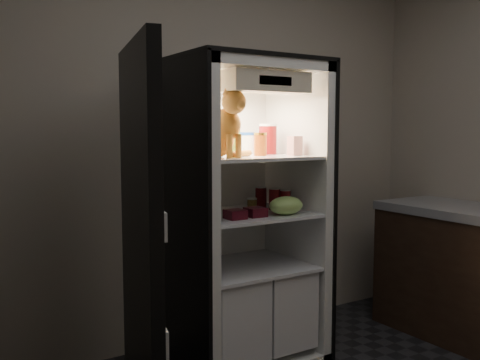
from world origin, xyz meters
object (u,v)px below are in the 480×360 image
object	(u,v)px
berry_box_right	(255,212)
soda_can_a	(261,197)
grape_bag	(286,205)
berry_box_left	(235,214)
cream_carton	(295,146)
mayo_tub	(247,143)
soda_can_c	(285,200)
tabby_cat	(221,130)
soda_can_b	(275,199)
salsa_jar	(260,144)
condiment_jar	(252,205)
parmesan_shaker	(235,142)
pepper_jar	(268,139)
refrigerator	(241,235)

from	to	relation	value
berry_box_right	soda_can_a	bearing A→B (deg)	50.65
grape_bag	berry_box_left	bearing A→B (deg)	175.00
cream_carton	berry_box_right	bearing A→B (deg)	-171.77
mayo_tub	soda_can_c	xyz separation A→B (m)	(0.15, -0.21, -0.36)
tabby_cat	soda_can_b	distance (m)	0.62
tabby_cat	soda_can_c	distance (m)	0.66
salsa_jar	condiment_jar	xyz separation A→B (m)	(-0.02, 0.06, -0.38)
parmesan_shaker	cream_carton	size ratio (longest dim) A/B	1.39
pepper_jar	grape_bag	size ratio (longest dim) A/B	0.89
salsa_jar	mayo_tub	bearing A→B (deg)	81.95
berry_box_left	mayo_tub	bearing A→B (deg)	48.13
condiment_jar	grape_bag	world-z (taller)	grape_bag
pepper_jar	cream_carton	world-z (taller)	pepper_jar
tabby_cat	berry_box_left	xyz separation A→B (m)	(0.04, -0.08, -0.48)
mayo_tub	cream_carton	xyz separation A→B (m)	(0.18, -0.27, -0.01)
tabby_cat	cream_carton	world-z (taller)	tabby_cat
parmesan_shaker	pepper_jar	world-z (taller)	pepper_jar
soda_can_b	soda_can_c	world-z (taller)	soda_can_b
soda_can_b	berry_box_left	distance (m)	0.43
tabby_cat	pepper_jar	bearing A→B (deg)	13.06
refrigerator	soda_can_a	bearing A→B (deg)	18.33
salsa_jar	soda_can_a	distance (m)	0.40
cream_carton	grape_bag	world-z (taller)	cream_carton
refrigerator	berry_box_right	size ratio (longest dim) A/B	17.38
cream_carton	soda_can_a	bearing A→B (deg)	110.30
parmesan_shaker	mayo_tub	size ratio (longest dim) A/B	1.17
soda_can_a	grape_bag	xyz separation A→B (m)	(-0.04, -0.32, -0.01)
parmesan_shaker	salsa_jar	size ratio (longest dim) A/B	1.18
tabby_cat	mayo_tub	size ratio (longest dim) A/B	2.91
grape_bag	berry_box_right	size ratio (longest dim) A/B	2.04
mayo_tub	cream_carton	distance (m)	0.32
soda_can_a	soda_can_c	world-z (taller)	soda_can_a
salsa_jar	berry_box_right	world-z (taller)	salsa_jar
tabby_cat	refrigerator	bearing A→B (deg)	24.61
mayo_tub	grape_bag	world-z (taller)	mayo_tub
soda_can_c	berry_box_right	distance (m)	0.32
salsa_jar	cream_carton	world-z (taller)	salsa_jar
tabby_cat	berry_box_left	bearing A→B (deg)	-71.90
soda_can_b	grape_bag	xyz separation A→B (m)	(-0.06, -0.20, -0.01)
salsa_jar	soda_can_c	bearing A→B (deg)	-5.56
soda_can_b	grape_bag	bearing A→B (deg)	-106.29
pepper_jar	refrigerator	bearing A→B (deg)	-172.38
berry_box_right	tabby_cat	bearing A→B (deg)	156.41
soda_can_b	berry_box_left	xyz separation A→B (m)	(-0.40, -0.17, -0.04)
salsa_jar	berry_box_left	size ratio (longest dim) A/B	1.33
cream_carton	soda_can_b	distance (m)	0.37
tabby_cat	berry_box_left	world-z (taller)	tabby_cat
pepper_jar	soda_can_a	distance (m)	0.38
cream_carton	soda_can_c	size ratio (longest dim) A/B	0.93
mayo_tub	berry_box_left	bearing A→B (deg)	-131.87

